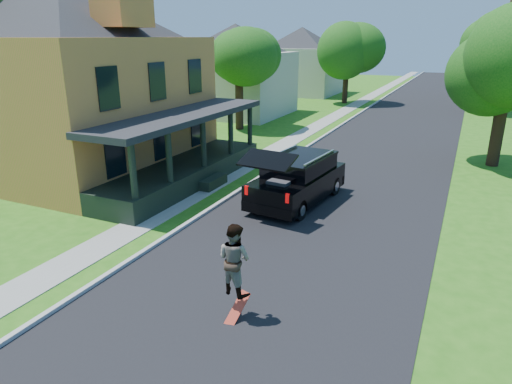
% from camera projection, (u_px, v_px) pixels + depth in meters
% --- Properties ---
extents(ground, '(140.00, 140.00, 0.00)m').
position_uv_depth(ground, '(273.00, 274.00, 12.61)').
color(ground, '#296614').
rests_on(ground, ground).
extents(street, '(8.00, 120.00, 0.02)m').
position_uv_depth(street, '(392.00, 137.00, 29.77)').
color(street, black).
rests_on(street, ground).
extents(curb, '(0.15, 120.00, 0.12)m').
position_uv_depth(curb, '(332.00, 132.00, 31.39)').
color(curb, '#A6A6A1').
rests_on(curb, ground).
extents(sidewalk, '(1.30, 120.00, 0.03)m').
position_uv_depth(sidewalk, '(310.00, 130.00, 32.00)').
color(sidewalk, gray).
rests_on(sidewalk, ground).
extents(front_walk, '(6.50, 1.20, 0.03)m').
position_uv_depth(front_walk, '(138.00, 175.00, 21.55)').
color(front_walk, gray).
rests_on(front_walk, ground).
extents(main_house, '(15.56, 15.56, 10.10)m').
position_uv_depth(main_house, '(72.00, 66.00, 21.27)').
color(main_house, '#E27342').
rests_on(main_house, ground).
extents(neighbor_house_mid, '(12.78, 12.78, 8.30)m').
position_uv_depth(neighbor_house_mid, '(236.00, 63.00, 37.23)').
color(neighbor_house_mid, beige).
rests_on(neighbor_house_mid, ground).
extents(neighbor_house_far, '(12.78, 12.78, 8.30)m').
position_uv_depth(neighbor_house_far, '(302.00, 55.00, 50.95)').
color(neighbor_house_far, beige).
rests_on(neighbor_house_far, ground).
extents(black_suv, '(2.58, 5.51, 2.48)m').
position_uv_depth(black_suv, '(297.00, 179.00, 17.78)').
color(black_suv, black).
rests_on(black_suv, ground).
extents(skateboarder, '(0.96, 0.83, 1.70)m').
position_uv_depth(skateboarder, '(234.00, 259.00, 10.28)').
color(skateboarder, black).
rests_on(skateboarder, ground).
extents(skateboard, '(0.40, 0.70, 0.68)m').
position_uv_depth(skateboard, '(237.00, 310.00, 10.54)').
color(skateboard, '#B8250F').
rests_on(skateboard, ground).
extents(tree_left_mid, '(5.74, 5.38, 7.90)m').
position_uv_depth(tree_left_mid, '(238.00, 50.00, 30.65)').
color(tree_left_mid, black).
rests_on(tree_left_mid, ground).
extents(tree_left_far, '(6.05, 6.06, 8.46)m').
position_uv_depth(tree_left_far, '(348.00, 45.00, 43.20)').
color(tree_left_far, black).
rests_on(tree_left_far, ground).
extents(tree_right_near, '(5.53, 5.25, 7.72)m').
position_uv_depth(tree_right_near, '(508.00, 63.00, 21.69)').
color(tree_right_near, black).
rests_on(tree_right_near, ground).
extents(tree_right_mid, '(6.59, 6.80, 8.88)m').
position_uv_depth(tree_right_mid, '(504.00, 38.00, 37.43)').
color(tree_right_mid, black).
rests_on(tree_right_mid, ground).
extents(tree_right_far, '(6.26, 6.37, 8.29)m').
position_uv_depth(tree_right_far, '(498.00, 45.00, 46.72)').
color(tree_right_far, black).
rests_on(tree_right_far, ground).
extents(utility_pole_far, '(1.77, 0.63, 10.66)m').
position_uv_depth(utility_pole_far, '(505.00, 45.00, 38.69)').
color(utility_pole_far, '#41291E').
rests_on(utility_pole_far, ground).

